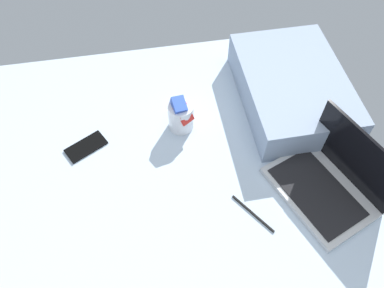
{
  "coord_description": "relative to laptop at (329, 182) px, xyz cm",
  "views": [
    {
      "loc": [
        40.04,
        -5.77,
        129.54
      ],
      "look_at": [
        -33.23,
        7.14,
        24.0
      ],
      "focal_mm": 36.16,
      "sensor_mm": 36.0,
      "label": 1
    }
  ],
  "objects": [
    {
      "name": "pillow",
      "position": [
        -39.2,
        0.2,
        2.09
      ],
      "size": [
        52.0,
        36.0,
        13.0
      ],
      "primitive_type": "cube",
      "color": "#8C9EB7",
      "rests_on": "bed_mattress"
    },
    {
      "name": "charger_cable",
      "position": [
        4.61,
        -25.82,
        -4.11
      ],
      "size": [
        14.4,
        10.05,
        0.6
      ],
      "primitive_type": "cube",
      "rotation": [
        0.0,
        0.0,
        0.6
      ],
      "color": "black",
      "rests_on": "bed_mattress"
    },
    {
      "name": "cell_phone",
      "position": [
        -30.19,
        -76.78,
        -4.01
      ],
      "size": [
        12.7,
        15.54,
        0.8
      ],
      "primitive_type": "cube",
      "rotation": [
        0.0,
        0.0,
        0.5
      ],
      "color": "black",
      "rests_on": "bed_mattress"
    },
    {
      "name": "bed_mattress",
      "position": [
        12.26,
        -47.8,
        -13.41
      ],
      "size": [
        180.0,
        140.0,
        18.0
      ],
      "primitive_type": "cube",
      "color": "silver",
      "rests_on": "ground"
    },
    {
      "name": "laptop",
      "position": [
        0.0,
        0.0,
        0.0
      ],
      "size": [
        39.12,
        33.47,
        23.0
      ],
      "rotation": [
        0.0,
        0.0,
        0.37
      ],
      "color": "#B7BABC",
      "rests_on": "bed_mattress"
    },
    {
      "name": "snack_cup",
      "position": [
        -33.83,
        -42.33,
        1.69
      ],
      "size": [
        10.26,
        9.0,
        14.23
      ],
      "color": "silver",
      "rests_on": "bed_mattress"
    }
  ]
}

